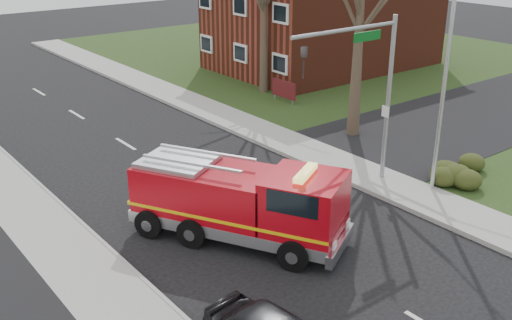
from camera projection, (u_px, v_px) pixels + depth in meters
ground at (288, 241)px, 20.25m from camera, size 120.00×120.00×0.00m
sidewalk_right at (406, 192)px, 23.77m from camera, size 2.40×80.00×0.15m
sidewalk_left at (119, 307)px, 16.68m from camera, size 2.40×80.00×0.15m
brick_building at (325, 17)px, 42.90m from camera, size 15.40×10.40×7.25m
health_center_sign at (284, 89)px, 35.06m from camera, size 0.12×2.00×1.40m
hedge_corner at (470, 171)px, 24.45m from camera, size 2.80×2.00×0.90m
traffic_signal_mast at (368, 74)px, 22.57m from camera, size 5.29×0.18×6.80m
streetlight_pole at (444, 81)px, 22.27m from camera, size 1.48×0.16×8.40m
fire_engine at (241, 203)px, 20.00m from camera, size 5.53×7.43×2.88m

